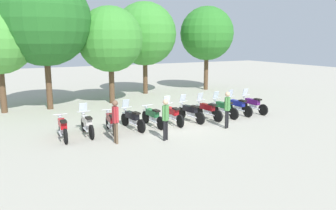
% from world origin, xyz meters
% --- Properties ---
extents(ground_plane, '(80.00, 80.00, 0.00)m').
position_xyz_m(ground_plane, '(0.00, 0.00, 0.00)').
color(ground_plane, '#ADA899').
extents(motorcycle_0, '(0.62, 2.19, 0.99)m').
position_xyz_m(motorcycle_0, '(-5.45, -0.07, 0.50)').
color(motorcycle_0, black).
rests_on(motorcycle_0, ground_plane).
extents(motorcycle_1, '(0.62, 2.19, 1.37)m').
position_xyz_m(motorcycle_1, '(-4.36, 0.07, 0.52)').
color(motorcycle_1, black).
rests_on(motorcycle_1, ground_plane).
extents(motorcycle_2, '(0.63, 2.19, 0.99)m').
position_xyz_m(motorcycle_2, '(-3.27, -0.06, 0.50)').
color(motorcycle_2, black).
rests_on(motorcycle_2, ground_plane).
extents(motorcycle_3, '(0.62, 2.18, 1.37)m').
position_xyz_m(motorcycle_3, '(-2.19, 0.03, 0.52)').
color(motorcycle_3, black).
rests_on(motorcycle_3, ground_plane).
extents(motorcycle_4, '(0.62, 2.19, 0.99)m').
position_xyz_m(motorcycle_4, '(-1.09, 0.07, 0.50)').
color(motorcycle_4, black).
rests_on(motorcycle_4, ground_plane).
extents(motorcycle_5, '(0.62, 2.19, 1.37)m').
position_xyz_m(motorcycle_5, '(-0.00, 0.02, 0.52)').
color(motorcycle_5, black).
rests_on(motorcycle_5, ground_plane).
extents(motorcycle_6, '(0.62, 2.18, 1.37)m').
position_xyz_m(motorcycle_6, '(1.08, 0.07, 0.52)').
color(motorcycle_6, black).
rests_on(motorcycle_6, ground_plane).
extents(motorcycle_7, '(0.62, 2.18, 1.37)m').
position_xyz_m(motorcycle_7, '(2.17, 0.06, 0.52)').
color(motorcycle_7, black).
rests_on(motorcycle_7, ground_plane).
extents(motorcycle_8, '(0.62, 2.18, 1.37)m').
position_xyz_m(motorcycle_8, '(3.26, 0.10, 0.52)').
color(motorcycle_8, black).
rests_on(motorcycle_8, ground_plane).
extents(motorcycle_9, '(0.62, 2.19, 1.37)m').
position_xyz_m(motorcycle_9, '(4.35, 0.20, 0.52)').
color(motorcycle_9, black).
rests_on(motorcycle_9, ground_plane).
extents(motorcycle_10, '(0.62, 2.19, 1.37)m').
position_xyz_m(motorcycle_10, '(5.44, 0.16, 0.52)').
color(motorcycle_10, black).
rests_on(motorcycle_10, ground_plane).
extents(person_0, '(0.39, 0.32, 1.79)m').
position_xyz_m(person_0, '(1.95, -1.94, 1.06)').
color(person_0, black).
rests_on(person_0, ground_plane).
extents(person_1, '(0.26, 0.41, 1.82)m').
position_xyz_m(person_1, '(-3.61, -1.75, 1.08)').
color(person_1, brown).
rests_on(person_1, ground_plane).
extents(person_2, '(0.39, 0.32, 1.78)m').
position_xyz_m(person_2, '(-1.59, -2.32, 1.06)').
color(person_2, black).
rests_on(person_2, ground_plane).
extents(tree_1, '(5.49, 5.49, 8.15)m').
position_xyz_m(tree_1, '(-4.98, 6.82, 5.39)').
color(tree_1, brown).
rests_on(tree_1, ground_plane).
extents(tree_2, '(4.31, 4.31, 6.43)m').
position_xyz_m(tree_2, '(-0.92, 6.98, 4.26)').
color(tree_2, brown).
rests_on(tree_2, ground_plane).
extents(tree_3, '(4.91, 4.91, 7.15)m').
position_xyz_m(tree_3, '(2.74, 9.67, 4.69)').
color(tree_3, brown).
rests_on(tree_3, ground_plane).
extents(tree_4, '(4.50, 4.50, 7.02)m').
position_xyz_m(tree_4, '(8.26, 9.24, 4.76)').
color(tree_4, brown).
rests_on(tree_4, ground_plane).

